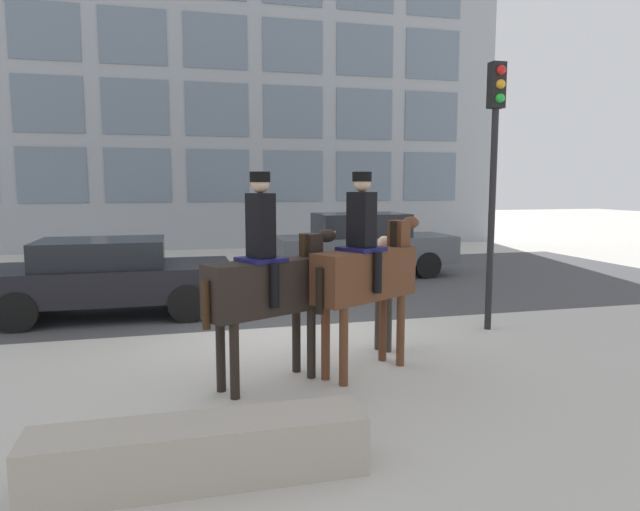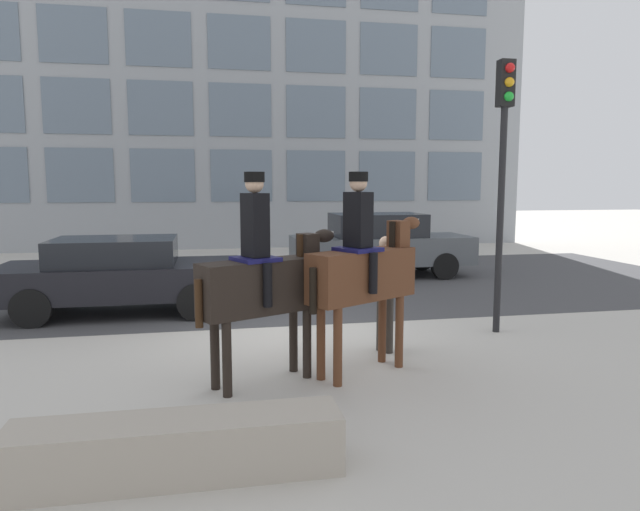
# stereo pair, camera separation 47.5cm
# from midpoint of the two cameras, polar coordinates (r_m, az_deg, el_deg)

# --- Properties ---
(ground_plane) EXTENTS (80.00, 80.00, 0.00)m
(ground_plane) POSITION_cam_midpoint_polar(r_m,az_deg,el_deg) (9.37, -4.89, -7.88)
(ground_plane) COLOR beige
(road_surface) EXTENTS (22.77, 8.50, 0.01)m
(road_surface) POSITION_cam_midpoint_polar(r_m,az_deg,el_deg) (13.97, -8.19, -2.93)
(road_surface) COLOR #444447
(road_surface) RESTS_ON ground_plane
(mounted_horse_lead) EXTENTS (1.81, 1.08, 2.57)m
(mounted_horse_lead) POSITION_cam_midpoint_polar(r_m,az_deg,el_deg) (6.86, -7.15, -2.50)
(mounted_horse_lead) COLOR black
(mounted_horse_lead) RESTS_ON ground_plane
(mounted_horse_companion) EXTENTS (1.76, 1.19, 2.58)m
(mounted_horse_companion) POSITION_cam_midpoint_polar(r_m,az_deg,el_deg) (7.26, 2.83, -1.40)
(mounted_horse_companion) COLOR #59331E
(mounted_horse_companion) RESTS_ON ground_plane
(pedestrian_bystander) EXTENTS (0.75, 0.74, 1.69)m
(pedestrian_bystander) POSITION_cam_midpoint_polar(r_m,az_deg,el_deg) (8.27, 4.74, -2.86)
(pedestrian_bystander) COLOR #332D28
(pedestrian_bystander) RESTS_ON ground_plane
(street_car_near_lane) EXTENTS (4.41, 1.92, 1.43)m
(street_car_near_lane) POSITION_cam_midpoint_polar(r_m,az_deg,el_deg) (11.25, -21.63, -1.89)
(street_car_near_lane) COLOR black
(street_car_near_lane) RESTS_ON ground_plane
(street_car_far_lane) EXTENTS (4.68, 1.85, 1.67)m
(street_car_far_lane) POSITION_cam_midpoint_polar(r_m,az_deg,el_deg) (15.14, 3.48, 1.17)
(street_car_far_lane) COLOR #51565B
(street_car_far_lane) RESTS_ON ground_plane
(traffic_light) EXTENTS (0.24, 0.29, 4.36)m
(traffic_light) POSITION_cam_midpoint_polar(r_m,az_deg,el_deg) (9.72, 15.70, 9.67)
(traffic_light) COLOR black
(traffic_light) RESTS_ON ground_plane
(planter_ledge) EXTENTS (2.72, 0.56, 0.50)m
(planter_ledge) POSITION_cam_midpoint_polar(r_m,az_deg,el_deg) (5.06, -14.57, -18.48)
(planter_ledge) COLOR #ADA393
(planter_ledge) RESTS_ON ground_plane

